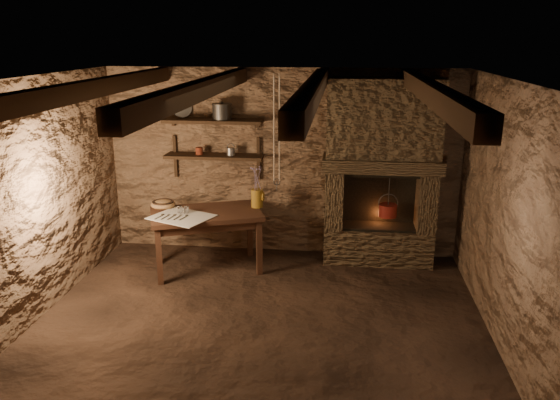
# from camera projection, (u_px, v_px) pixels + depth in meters

# --- Properties ---
(floor) EXTENTS (4.50, 4.50, 0.00)m
(floor) POSITION_uv_depth(u_px,v_px,m) (259.00, 324.00, 5.46)
(floor) COLOR black
(floor) RESTS_ON ground
(back_wall) EXTENTS (4.50, 0.04, 2.40)m
(back_wall) POSITION_uv_depth(u_px,v_px,m) (282.00, 163.00, 7.02)
(back_wall) COLOR #4C3424
(back_wall) RESTS_ON floor
(front_wall) EXTENTS (4.50, 0.04, 2.40)m
(front_wall) POSITION_uv_depth(u_px,v_px,m) (205.00, 313.00, 3.21)
(front_wall) COLOR #4C3424
(front_wall) RESTS_ON floor
(left_wall) EXTENTS (0.04, 4.00, 2.40)m
(left_wall) POSITION_uv_depth(u_px,v_px,m) (32.00, 202.00, 5.36)
(left_wall) COLOR #4C3424
(left_wall) RESTS_ON floor
(right_wall) EXTENTS (0.04, 4.00, 2.40)m
(right_wall) POSITION_uv_depth(u_px,v_px,m) (507.00, 219.00, 4.86)
(right_wall) COLOR #4C3424
(right_wall) RESTS_ON floor
(ceiling) EXTENTS (4.50, 4.00, 0.04)m
(ceiling) POSITION_uv_depth(u_px,v_px,m) (256.00, 80.00, 4.77)
(ceiling) COLOR black
(ceiling) RESTS_ON back_wall
(beam_far_left) EXTENTS (0.14, 3.95, 0.16)m
(beam_far_left) POSITION_uv_depth(u_px,v_px,m) (94.00, 88.00, 4.96)
(beam_far_left) COLOR black
(beam_far_left) RESTS_ON ceiling
(beam_mid_left) EXTENTS (0.14, 3.95, 0.16)m
(beam_mid_left) POSITION_uv_depth(u_px,v_px,m) (201.00, 89.00, 4.85)
(beam_mid_left) COLOR black
(beam_mid_left) RESTS_ON ceiling
(beam_mid_right) EXTENTS (0.14, 3.95, 0.16)m
(beam_mid_right) POSITION_uv_depth(u_px,v_px,m) (313.00, 91.00, 4.74)
(beam_mid_right) COLOR black
(beam_mid_right) RESTS_ON ceiling
(beam_far_right) EXTENTS (0.14, 3.95, 0.16)m
(beam_far_right) POSITION_uv_depth(u_px,v_px,m) (431.00, 92.00, 4.63)
(beam_far_right) COLOR black
(beam_far_right) RESTS_ON ceiling
(shelf_lower) EXTENTS (1.25, 0.30, 0.04)m
(shelf_lower) POSITION_uv_depth(u_px,v_px,m) (214.00, 156.00, 6.93)
(shelf_lower) COLOR black
(shelf_lower) RESTS_ON back_wall
(shelf_upper) EXTENTS (1.25, 0.30, 0.04)m
(shelf_upper) POSITION_uv_depth(u_px,v_px,m) (213.00, 121.00, 6.80)
(shelf_upper) COLOR black
(shelf_upper) RESTS_ON back_wall
(hearth) EXTENTS (1.43, 0.51, 2.30)m
(hearth) POSITION_uv_depth(u_px,v_px,m) (382.00, 168.00, 6.65)
(hearth) COLOR #382A1C
(hearth) RESTS_ON floor
(work_table) EXTENTS (1.48, 1.15, 0.74)m
(work_table) POSITION_uv_depth(u_px,v_px,m) (207.00, 238.00, 6.64)
(work_table) COLOR #341C12
(work_table) RESTS_ON floor
(linen_cloth) EXTENTS (0.82, 0.75, 0.01)m
(linen_cloth) POSITION_uv_depth(u_px,v_px,m) (182.00, 217.00, 6.35)
(linen_cloth) COLOR beige
(linen_cloth) RESTS_ON work_table
(pewter_cutlery_row) EXTENTS (0.59, 0.42, 0.01)m
(pewter_cutlery_row) POSITION_uv_depth(u_px,v_px,m) (181.00, 217.00, 6.32)
(pewter_cutlery_row) COLOR gray
(pewter_cutlery_row) RESTS_ON linen_cloth
(drinking_glasses) EXTENTS (0.21, 0.06, 0.09)m
(drinking_glasses) POSITION_uv_depth(u_px,v_px,m) (186.00, 210.00, 6.45)
(drinking_glasses) COLOR silver
(drinking_glasses) RESTS_ON linen_cloth
(stoneware_jug) EXTENTS (0.17, 0.16, 0.52)m
(stoneware_jug) POSITION_uv_depth(u_px,v_px,m) (257.00, 190.00, 6.67)
(stoneware_jug) COLOR olive
(stoneware_jug) RESTS_ON work_table
(wooden_bowl) EXTENTS (0.39, 0.39, 0.11)m
(wooden_bowl) POSITION_uv_depth(u_px,v_px,m) (163.00, 204.00, 6.71)
(wooden_bowl) COLOR olive
(wooden_bowl) RESTS_ON work_table
(iron_stockpot) EXTENTS (0.27, 0.27, 0.18)m
(iron_stockpot) POSITION_uv_depth(u_px,v_px,m) (222.00, 112.00, 6.75)
(iron_stockpot) COLOR #292724
(iron_stockpot) RESTS_ON shelf_upper
(tin_pan) EXTENTS (0.28, 0.21, 0.26)m
(tin_pan) POSITION_uv_depth(u_px,v_px,m) (182.00, 108.00, 6.90)
(tin_pan) COLOR gray
(tin_pan) RESTS_ON shelf_upper
(small_kettle) EXTENTS (0.16, 0.13, 0.15)m
(small_kettle) POSITION_uv_depth(u_px,v_px,m) (231.00, 151.00, 6.89)
(small_kettle) COLOR gray
(small_kettle) RESTS_ON shelf_lower
(rusty_tin) EXTENTS (0.12, 0.12, 0.09)m
(rusty_tin) POSITION_uv_depth(u_px,v_px,m) (199.00, 151.00, 6.93)
(rusty_tin) COLOR #5A1E12
(rusty_tin) RESTS_ON shelf_lower
(red_pot) EXTENTS (0.25, 0.25, 0.54)m
(red_pot) POSITION_uv_depth(u_px,v_px,m) (388.00, 210.00, 6.74)
(red_pot) COLOR maroon
(red_pot) RESTS_ON hearth
(hanging_ropes) EXTENTS (0.08, 0.08, 1.20)m
(hanging_ropes) POSITION_uv_depth(u_px,v_px,m) (277.00, 129.00, 5.93)
(hanging_ropes) COLOR beige
(hanging_ropes) RESTS_ON ceiling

